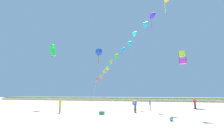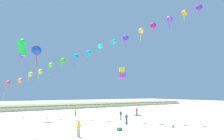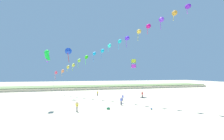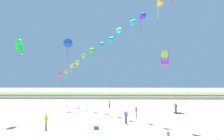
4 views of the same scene
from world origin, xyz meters
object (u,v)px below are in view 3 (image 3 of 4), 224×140
at_px(person_far_right, 77,106).
at_px(large_kite_mid_trail, 134,64).
at_px(beach_ball, 151,109).
at_px(person_near_right, 97,93).
at_px(large_kite_low_lead, 47,56).
at_px(person_far_left, 121,100).
at_px(beach_cooler, 108,108).
at_px(person_near_left, 142,94).
at_px(person_mid_center, 123,97).
at_px(large_kite_high_solo, 68,51).

relative_size(person_far_right, large_kite_mid_trail, 0.68).
bearing_deg(beach_ball, person_near_right, 108.63).
bearing_deg(person_far_right, large_kite_low_lead, 139.72).
bearing_deg(person_far_left, person_near_right, 100.40).
distance_m(person_near_right, person_far_left, 14.36).
xyz_separation_m(person_far_left, person_far_right, (-9.04, -3.30, 0.04)).
bearing_deg(person_near_right, large_kite_low_lead, -133.12).
bearing_deg(person_far_left, large_kite_low_lead, 174.65).
bearing_deg(person_near_right, person_far_right, -110.30).
distance_m(large_kite_low_lead, beach_ball, 21.95).
bearing_deg(beach_cooler, large_kite_mid_trail, 52.52).
relative_size(large_kite_mid_trail, beach_ball, 6.95).
xyz_separation_m(person_near_right, beach_ball, (6.54, -19.40, -0.69)).
xyz_separation_m(person_near_left, beach_cooler, (-11.95, -10.38, -0.80)).
distance_m(person_near_right, large_kite_mid_trail, 13.81).
relative_size(person_mid_center, large_kite_mid_trail, 0.64).
relative_size(person_near_right, large_kite_mid_trail, 0.60).
bearing_deg(large_kite_low_lead, person_far_right, -40.28).
bearing_deg(person_far_left, large_kite_high_solo, 128.74).
bearing_deg(beach_ball, large_kite_mid_trail, 77.04).
bearing_deg(large_kite_low_lead, person_near_left, 14.62).
bearing_deg(person_near_right, person_near_left, -31.41).
height_order(person_near_right, large_kite_low_lead, large_kite_low_lead).
bearing_deg(beach_ball, person_near_left, 70.29).
xyz_separation_m(person_near_right, beach_cooler, (-0.89, -17.14, -0.66)).
bearing_deg(person_near_left, person_far_left, -139.01).
height_order(large_kite_mid_trail, large_kite_high_solo, large_kite_high_solo).
relative_size(person_near_left, beach_cooler, 3.03).
height_order(person_near_right, beach_ball, person_near_right).
height_order(person_far_right, large_kite_high_solo, large_kite_high_solo).
distance_m(person_far_left, large_kite_high_solo, 21.07).
distance_m(large_kite_low_lead, beach_cooler, 15.39).
relative_size(person_mid_center, person_far_right, 0.95).
relative_size(person_near_right, beach_cooler, 2.62).
bearing_deg(person_far_right, person_near_right, 69.70).
bearing_deg(person_near_left, beach_ball, -109.71).
bearing_deg(beach_cooler, person_far_right, -177.01).
relative_size(large_kite_high_solo, beach_ball, 11.46).
relative_size(person_near_right, person_far_left, 0.92).
bearing_deg(beach_cooler, person_mid_center, 52.80).
bearing_deg(person_near_left, large_kite_high_solo, 162.22).
distance_m(large_kite_mid_trail, beach_cooler, 20.87).
relative_size(person_far_left, large_kite_high_solo, 0.40).
bearing_deg(person_near_left, large_kite_mid_trail, 97.71).
height_order(person_far_left, large_kite_low_lead, large_kite_low_lead).
bearing_deg(person_far_left, person_mid_center, 66.10).
height_order(person_near_left, beach_cooler, person_near_left).
relative_size(person_near_left, person_far_right, 1.03).
height_order(person_far_left, beach_ball, person_far_left).
xyz_separation_m(person_mid_center, large_kite_high_solo, (-12.57, 9.80, 11.89)).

